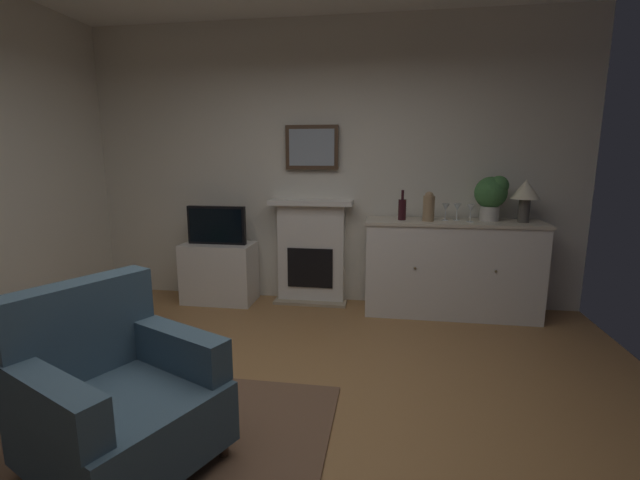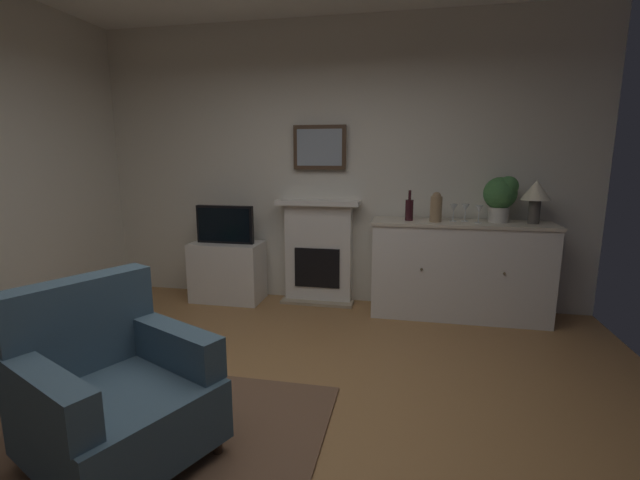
{
  "view_description": "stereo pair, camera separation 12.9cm",
  "coord_description": "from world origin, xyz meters",
  "px_view_note": "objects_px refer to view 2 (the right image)",
  "views": [
    {
      "loc": [
        0.66,
        -2.18,
        1.54
      ],
      "look_at": [
        0.21,
        0.6,
        1.0
      ],
      "focal_mm": 24.35,
      "sensor_mm": 36.0,
      "label": 1
    },
    {
      "loc": [
        0.78,
        -2.16,
        1.54
      ],
      "look_at": [
        0.21,
        0.6,
        1.0
      ],
      "focal_mm": 24.35,
      "sensor_mm": 36.0,
      "label": 2
    }
  ],
  "objects_px": {
    "framed_picture": "(320,147)",
    "tv_set": "(225,225)",
    "tv_cabinet": "(228,271)",
    "wine_glass_left": "(454,209)",
    "potted_plant_small": "(501,195)",
    "vase_decorative": "(436,207)",
    "fireplace_unit": "(319,252)",
    "wine_glass_center": "(465,209)",
    "table_lamp": "(536,193)",
    "sideboard_cabinet": "(459,270)",
    "armchair": "(112,390)",
    "wine_glass_right": "(479,210)",
    "wine_bottle": "(409,209)"
  },
  "relations": [
    {
      "from": "fireplace_unit",
      "to": "vase_decorative",
      "type": "relative_size",
      "value": 3.91
    },
    {
      "from": "wine_bottle",
      "to": "table_lamp",
      "type": "bearing_deg",
      "value": 0.78
    },
    {
      "from": "framed_picture",
      "to": "tv_cabinet",
      "type": "distance_m",
      "value": 1.65
    },
    {
      "from": "fireplace_unit",
      "to": "vase_decorative",
      "type": "height_order",
      "value": "vase_decorative"
    },
    {
      "from": "wine_glass_right",
      "to": "potted_plant_small",
      "type": "height_order",
      "value": "potted_plant_small"
    },
    {
      "from": "wine_glass_left",
      "to": "vase_decorative",
      "type": "relative_size",
      "value": 0.59
    },
    {
      "from": "wine_glass_center",
      "to": "tv_cabinet",
      "type": "relative_size",
      "value": 0.22
    },
    {
      "from": "fireplace_unit",
      "to": "framed_picture",
      "type": "bearing_deg",
      "value": 90.0
    },
    {
      "from": "fireplace_unit",
      "to": "sideboard_cabinet",
      "type": "distance_m",
      "value": 1.43
    },
    {
      "from": "sideboard_cabinet",
      "to": "wine_glass_right",
      "type": "distance_m",
      "value": 0.61
    },
    {
      "from": "table_lamp",
      "to": "tv_cabinet",
      "type": "relative_size",
      "value": 0.53
    },
    {
      "from": "tv_cabinet",
      "to": "tv_set",
      "type": "distance_m",
      "value": 0.52
    },
    {
      "from": "vase_decorative",
      "to": "tv_cabinet",
      "type": "relative_size",
      "value": 0.38
    },
    {
      "from": "vase_decorative",
      "to": "potted_plant_small",
      "type": "relative_size",
      "value": 0.65
    },
    {
      "from": "table_lamp",
      "to": "wine_glass_right",
      "type": "distance_m",
      "value": 0.51
    },
    {
      "from": "wine_glass_center",
      "to": "vase_decorative",
      "type": "distance_m",
      "value": 0.29
    },
    {
      "from": "wine_glass_left",
      "to": "potted_plant_small",
      "type": "bearing_deg",
      "value": 4.5
    },
    {
      "from": "tv_cabinet",
      "to": "potted_plant_small",
      "type": "bearing_deg",
      "value": 0.64
    },
    {
      "from": "potted_plant_small",
      "to": "armchair",
      "type": "bearing_deg",
      "value": -131.94
    },
    {
      "from": "tv_set",
      "to": "table_lamp",
      "type": "bearing_deg",
      "value": 0.16
    },
    {
      "from": "fireplace_unit",
      "to": "potted_plant_small",
      "type": "bearing_deg",
      "value": -4.29
    },
    {
      "from": "framed_picture",
      "to": "wine_glass_center",
      "type": "xyz_separation_m",
      "value": [
        1.45,
        -0.19,
        -0.58
      ]
    },
    {
      "from": "armchair",
      "to": "vase_decorative",
      "type": "bearing_deg",
      "value": 55.25
    },
    {
      "from": "potted_plant_small",
      "to": "sideboard_cabinet",
      "type": "bearing_deg",
      "value": -172.36
    },
    {
      "from": "sideboard_cabinet",
      "to": "tv_set",
      "type": "bearing_deg",
      "value": -179.8
    },
    {
      "from": "wine_glass_left",
      "to": "table_lamp",
      "type": "bearing_deg",
      "value": -0.99
    },
    {
      "from": "tv_set",
      "to": "potted_plant_small",
      "type": "distance_m",
      "value": 2.76
    },
    {
      "from": "table_lamp",
      "to": "tv_cabinet",
      "type": "bearing_deg",
      "value": 179.72
    },
    {
      "from": "framed_picture",
      "to": "wine_bottle",
      "type": "height_order",
      "value": "framed_picture"
    },
    {
      "from": "wine_glass_left",
      "to": "tv_cabinet",
      "type": "bearing_deg",
      "value": 179.93
    },
    {
      "from": "wine_glass_left",
      "to": "armchair",
      "type": "height_order",
      "value": "wine_glass_left"
    },
    {
      "from": "wine_glass_center",
      "to": "armchair",
      "type": "height_order",
      "value": "wine_glass_center"
    },
    {
      "from": "wine_glass_center",
      "to": "tv_cabinet",
      "type": "xyz_separation_m",
      "value": [
        -2.42,
        -0.02,
        -0.74
      ]
    },
    {
      "from": "wine_glass_right",
      "to": "potted_plant_small",
      "type": "bearing_deg",
      "value": 25.83
    },
    {
      "from": "sideboard_cabinet",
      "to": "wine_glass_right",
      "type": "height_order",
      "value": "wine_glass_right"
    },
    {
      "from": "wine_glass_center",
      "to": "wine_bottle",
      "type": "bearing_deg",
      "value": -174.28
    },
    {
      "from": "framed_picture",
      "to": "table_lamp",
      "type": "relative_size",
      "value": 1.37
    },
    {
      "from": "framed_picture",
      "to": "tv_cabinet",
      "type": "bearing_deg",
      "value": -167.99
    },
    {
      "from": "sideboard_cabinet",
      "to": "armchair",
      "type": "bearing_deg",
      "value": -127.91
    },
    {
      "from": "framed_picture",
      "to": "vase_decorative",
      "type": "relative_size",
      "value": 1.96
    },
    {
      "from": "armchair",
      "to": "wine_glass_left",
      "type": "bearing_deg",
      "value": 53.42
    },
    {
      "from": "framed_picture",
      "to": "tv_set",
      "type": "distance_m",
      "value": 1.28
    },
    {
      "from": "sideboard_cabinet",
      "to": "wine_bottle",
      "type": "height_order",
      "value": "wine_bottle"
    },
    {
      "from": "table_lamp",
      "to": "vase_decorative",
      "type": "relative_size",
      "value": 1.42
    },
    {
      "from": "framed_picture",
      "to": "sideboard_cabinet",
      "type": "xyz_separation_m",
      "value": [
        1.42,
        -0.22,
        -1.17
      ]
    },
    {
      "from": "tv_cabinet",
      "to": "armchair",
      "type": "bearing_deg",
      "value": -79.57
    },
    {
      "from": "fireplace_unit",
      "to": "potted_plant_small",
      "type": "distance_m",
      "value": 1.88
    },
    {
      "from": "sideboard_cabinet",
      "to": "armchair",
      "type": "distance_m",
      "value": 3.15
    },
    {
      "from": "framed_picture",
      "to": "wine_glass_left",
      "type": "xyz_separation_m",
      "value": [
        1.34,
        -0.21,
        -0.58
      ]
    },
    {
      "from": "tv_set",
      "to": "armchair",
      "type": "xyz_separation_m",
      "value": [
        0.46,
        -2.48,
        -0.46
      ]
    }
  ]
}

